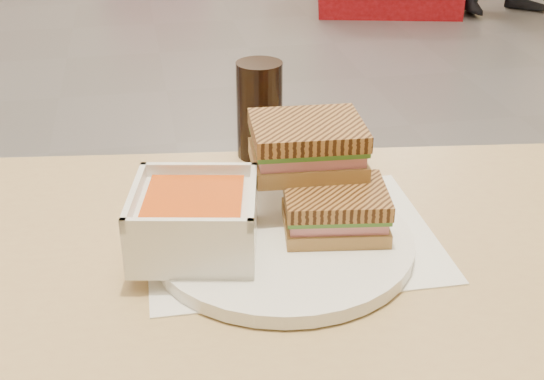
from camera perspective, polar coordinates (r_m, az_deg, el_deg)
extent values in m
cube|color=tan|center=(0.78, -6.58, -8.98)|extent=(1.28, 0.85, 0.03)
cylinder|color=tan|center=(1.34, 19.75, -12.78)|extent=(0.06, 0.06, 0.72)
cube|color=white|center=(0.86, 1.45, -3.60)|extent=(0.34, 0.27, 0.00)
cylinder|color=white|center=(0.83, 0.89, -4.13)|extent=(0.30, 0.30, 0.02)
cube|color=white|center=(0.80, -6.09, -2.72)|extent=(0.16, 0.16, 0.06)
cube|color=#DD4D15|center=(0.78, -6.21, -0.75)|extent=(0.12, 0.12, 0.01)
cube|color=white|center=(0.77, -1.54, -0.48)|extent=(0.03, 0.13, 0.02)
cube|color=white|center=(0.79, -10.81, -0.44)|extent=(0.03, 0.13, 0.02)
cube|color=white|center=(0.84, -5.77, 1.61)|extent=(0.13, 0.03, 0.02)
cube|color=white|center=(0.72, -6.74, -2.84)|extent=(0.13, 0.03, 0.02)
cube|color=#A97E49|center=(0.84, 4.94, -2.57)|extent=(0.13, 0.11, 0.02)
cube|color=#C77883|center=(0.83, 4.98, -1.71)|extent=(0.12, 0.10, 0.01)
cube|color=#386B23|center=(0.83, 5.00, -1.18)|extent=(0.13, 0.11, 0.01)
cube|color=brown|center=(0.82, 5.04, -0.47)|extent=(0.13, 0.11, 0.02)
cube|color=#A97E49|center=(0.86, 2.75, 2.38)|extent=(0.14, 0.12, 0.02)
cube|color=#C77883|center=(0.86, 2.78, 3.36)|extent=(0.13, 0.11, 0.01)
cube|color=#386B23|center=(0.85, 2.79, 3.95)|extent=(0.13, 0.11, 0.01)
cube|color=brown|center=(0.85, 2.81, 4.75)|extent=(0.14, 0.12, 0.02)
cylinder|color=black|center=(1.03, -0.99, 6.32)|extent=(0.07, 0.07, 0.14)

